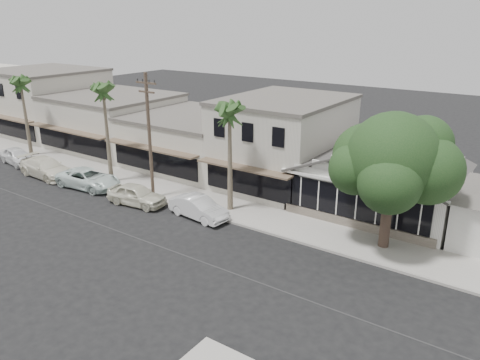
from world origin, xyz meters
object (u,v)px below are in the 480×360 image
Objects in this scene: car_0 at (137,195)px; shade_tree at (393,160)px; car_4 at (17,156)px; car_1 at (199,208)px; utility_pole at (149,134)px; car_2 at (88,179)px; car_3 at (46,168)px.

shade_tree reaches higher than car_0.
car_1 is at bearing -82.10° from car_4.
utility_pole is at bearing -172.40° from shade_tree.
car_0 is at bearing -98.81° from car_2.
car_4 is (-15.98, -0.81, -4.06)m from utility_pole.
car_3 is 27.50m from shade_tree.
car_0 is at bearing -88.25° from car_3.
car_3 is at bearing 82.22° from car_0.
car_2 is at bearing 79.01° from car_0.
car_1 is at bearing -93.36° from car_2.
utility_pole reaches higher than car_2.
car_2 is 1.22× the size of car_4.
car_1 is at bearing -8.82° from utility_pole.
car_3 is (-15.62, -0.70, 0.07)m from car_1.
car_3 reaches higher than car_4.
shade_tree is (32.16, 2.97, 4.43)m from car_4.
utility_pole is at bearing -79.34° from car_4.
shade_tree is (16.29, 3.64, 4.43)m from car_0.
car_2 is 5.01m from car_3.
car_2 is at bearing -84.17° from car_4.
car_4 is at bearing 96.00° from car_1.
utility_pole is 16.50m from car_4.
car_3 is at bearing -89.31° from car_4.
car_3 reaches higher than car_2.
shade_tree is at bearing -69.63° from car_1.
car_1 is 12.49m from shade_tree.
car_1 is at bearing -165.50° from shade_tree.
car_1 is 20.87m from car_4.
utility_pole reaches higher than car_4.
car_2 is 0.97× the size of car_3.
car_0 is 17.27m from shade_tree.
car_0 reaches higher than car_2.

